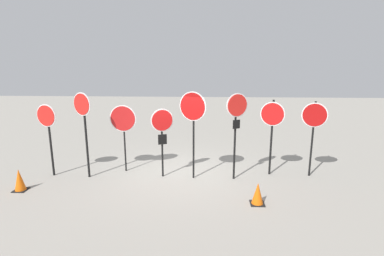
# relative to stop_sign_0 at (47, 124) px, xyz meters

# --- Properties ---
(ground_plane) EXTENTS (40.00, 40.00, 0.00)m
(ground_plane) POSITION_rel_stop_sign_0_xyz_m (3.93, 0.29, -1.66)
(ground_plane) COLOR gray
(stop_sign_0) EXTENTS (0.67, 0.21, 2.25)m
(stop_sign_0) POSITION_rel_stop_sign_0_xyz_m (0.00, 0.00, 0.00)
(stop_sign_0) COLOR black
(stop_sign_0) RESTS_ON ground
(stop_sign_1) EXTENTS (0.62, 0.34, 2.62)m
(stop_sign_1) POSITION_rel_stop_sign_0_xyz_m (1.15, -0.07, 0.28)
(stop_sign_1) COLOR black
(stop_sign_1) RESTS_ON ground
(stop_sign_2) EXTENTS (0.84, 0.12, 2.17)m
(stop_sign_2) POSITION_rel_stop_sign_0_xyz_m (2.17, 0.48, -0.01)
(stop_sign_2) COLOR black
(stop_sign_2) RESTS_ON ground
(stop_sign_3) EXTENTS (0.64, 0.29, 2.13)m
(stop_sign_3) POSITION_rel_stop_sign_0_xyz_m (3.46, 0.07, -0.08)
(stop_sign_3) COLOR black
(stop_sign_3) RESTS_ON ground
(stop_sign_4) EXTENTS (0.79, 0.40, 2.66)m
(stop_sign_4) POSITION_rel_stop_sign_0_xyz_m (4.38, -0.00, 0.37)
(stop_sign_4) COLOR black
(stop_sign_4) RESTS_ON ground
(stop_sign_5) EXTENTS (0.63, 0.34, 2.62)m
(stop_sign_5) POSITION_rel_stop_sign_0_xyz_m (5.65, -0.01, 0.28)
(stop_sign_5) COLOR black
(stop_sign_5) RESTS_ON ground
(stop_sign_6) EXTENTS (0.69, 0.30, 2.37)m
(stop_sign_6) POSITION_rel_stop_sign_0_xyz_m (6.77, 0.41, 0.07)
(stop_sign_6) COLOR black
(stop_sign_6) RESTS_ON ground
(stop_sign_7) EXTENTS (0.72, 0.24, 2.34)m
(stop_sign_7) POSITION_rel_stop_sign_0_xyz_m (7.99, 0.34, 0.09)
(stop_sign_7) COLOR black
(stop_sign_7) RESTS_ON ground
(traffic_cone_0) EXTENTS (0.35, 0.35, 0.56)m
(traffic_cone_0) POSITION_rel_stop_sign_0_xyz_m (6.08, -1.59, -1.38)
(traffic_cone_0) COLOR black
(traffic_cone_0) RESTS_ON ground
(traffic_cone_1) EXTENTS (0.35, 0.35, 0.62)m
(traffic_cone_1) POSITION_rel_stop_sign_0_xyz_m (-0.36, -1.09, -1.35)
(traffic_cone_1) COLOR black
(traffic_cone_1) RESTS_ON ground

